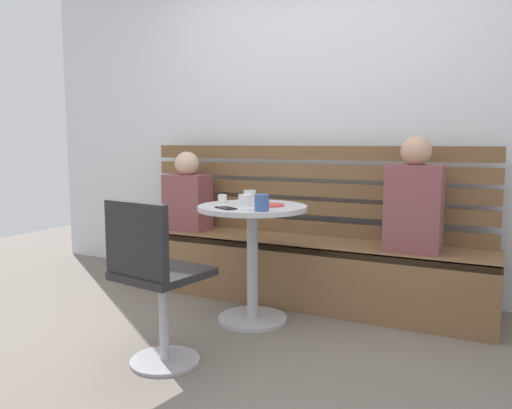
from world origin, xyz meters
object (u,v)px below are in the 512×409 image
object	(u,v)px
white_chair	(154,277)
plate_small	(270,205)
cup_glass_short	(250,196)
booth_bench	(294,269)
person_child_left	(187,196)
cup_ceramic_white	(245,200)
cafe_table	(252,241)
cup_espresso_small	(222,199)
person_adult	(414,200)
phone_on_table	(226,208)
cup_mug_blue	(262,203)

from	to	relation	value
white_chair	plate_small	size ratio (longest dim) A/B	5.00
cup_glass_short	booth_bench	bearing A→B (deg)	67.46
person_child_left	plate_small	bearing A→B (deg)	-27.73
person_child_left	cup_ceramic_white	distance (m)	0.99
cafe_table	white_chair	xyz separation A→B (m)	(-0.14, -0.81, -0.05)
cup_glass_short	white_chair	bearing A→B (deg)	-92.81
person_child_left	booth_bench	bearing A→B (deg)	-0.65
cafe_table	cup_espresso_small	world-z (taller)	cup_espresso_small
person_child_left	plate_small	distance (m)	1.08
cafe_table	person_child_left	distance (m)	1.02
person_child_left	cup_espresso_small	bearing A→B (deg)	-39.34
person_adult	phone_on_table	distance (m)	1.19
white_chair	cup_espresso_small	distance (m)	0.90
white_chair	person_adult	world-z (taller)	person_adult
cafe_table	cup_glass_short	xyz separation A→B (m)	(-0.09, 0.14, 0.26)
booth_bench	cup_ceramic_white	xyz separation A→B (m)	(-0.10, -0.56, 0.55)
person_child_left	phone_on_table	world-z (taller)	person_child_left
plate_small	cup_mug_blue	bearing A→B (deg)	-77.28
cup_ceramic_white	cup_espresso_small	world-z (taller)	cup_ceramic_white
booth_bench	person_child_left	size ratio (longest dim) A/B	4.37
cup_mug_blue	phone_on_table	distance (m)	0.24
white_chair	cup_ceramic_white	bearing A→B (deg)	82.41
cup_ceramic_white	phone_on_table	distance (m)	0.17
person_child_left	cup_espresso_small	size ratio (longest dim) A/B	11.03
booth_bench	cup_glass_short	distance (m)	0.70
person_adult	plate_small	bearing A→B (deg)	-149.39
person_adult	cup_ceramic_white	xyz separation A→B (m)	(-0.92, -0.53, 0.01)
cup_glass_short	phone_on_table	distance (m)	0.35
white_chair	cup_ceramic_white	size ratio (longest dim) A/B	10.63
cafe_table	person_child_left	world-z (taller)	person_child_left
booth_bench	cup_mug_blue	distance (m)	0.92
booth_bench	phone_on_table	distance (m)	0.90
person_adult	white_chair	bearing A→B (deg)	-128.27
person_adult	cup_glass_short	distance (m)	1.04
cafe_table	cup_glass_short	distance (m)	0.31
plate_small	phone_on_table	distance (m)	0.30
person_child_left	cup_mug_blue	bearing A→B (deg)	-35.89
person_adult	person_child_left	distance (m)	1.74
booth_bench	plate_small	size ratio (longest dim) A/B	15.88
white_chair	person_adult	distance (m)	1.69
plate_small	phone_on_table	size ratio (longest dim) A/B	1.21
white_chair	cup_ceramic_white	world-z (taller)	white_chair
cup_glass_short	phone_on_table	bearing A→B (deg)	-86.88
booth_bench	cup_espresso_small	bearing A→B (deg)	-121.22
person_child_left	white_chair	bearing A→B (deg)	-62.17
person_adult	plate_small	size ratio (longest dim) A/B	4.30
booth_bench	phone_on_table	size ratio (longest dim) A/B	19.29
white_chair	person_child_left	world-z (taller)	person_child_left
white_chair	phone_on_table	bearing A→B (deg)	83.86
white_chair	cup_ceramic_white	distance (m)	0.84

